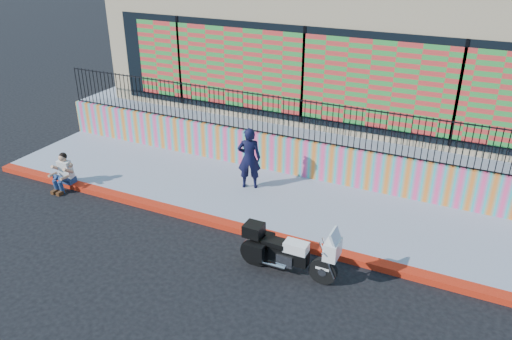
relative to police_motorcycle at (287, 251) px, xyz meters
The scene contains 10 objects.
ground 2.05m from the police_motorcycle, 149.12° to the left, with size 90.00×90.00×0.00m, color black.
red_curb 2.03m from the police_motorcycle, 149.12° to the left, with size 16.00×0.30×0.15m, color #A90D0C.
sidewalk 3.19m from the police_motorcycle, 122.42° to the left, with size 16.00×3.00×0.15m, color #888EA3.
mural_wall 4.59m from the police_motorcycle, 111.64° to the left, with size 16.00×0.20×1.10m, color #FF4385.
metal_fence 4.76m from the police_motorcycle, 111.64° to the left, with size 15.80×0.04×1.20m, color black, non-canonical shape.
elevated_platform 9.51m from the police_motorcycle, 100.23° to the left, with size 16.00×10.00×1.25m, color #888EA3.
storefront_building 9.68m from the police_motorcycle, 100.47° to the left, with size 14.00×8.06×4.00m.
police_motorcycle is the anchor object (origin of this frame).
police_officer 3.80m from the police_motorcycle, 128.43° to the left, with size 0.64×0.42×1.74m, color black.
seated_man 7.13m from the police_motorcycle, behind, with size 0.54×0.71×1.06m.
Camera 1 is at (4.86, -9.12, 6.60)m, focal length 35.00 mm.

